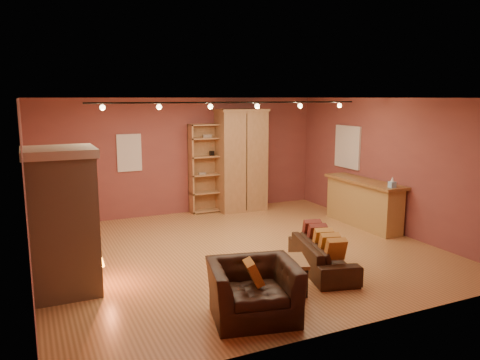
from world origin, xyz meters
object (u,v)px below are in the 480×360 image
bar_counter (363,203)px  coffee_table (284,264)px  bookcase (207,167)px  fireplace (64,221)px  loveseat (322,250)px  armoire (241,160)px  armchair (254,281)px

bar_counter → coffee_table: bar_counter is taller
bookcase → fireplace: bearing=-134.0°
loveseat → coffee_table: bearing=128.9°
fireplace → armoire: bearing=38.4°
armoire → fireplace: bearing=-141.6°
fireplace → bookcase: size_ratio=0.97×
fireplace → loveseat: bearing=-12.6°
armoire → loveseat: armoire is taller
bar_counter → loveseat: size_ratio=1.22×
armchair → coffee_table: (0.78, 0.56, -0.08)m
coffee_table → armchair: bearing=-144.3°
coffee_table → fireplace: bearing=155.6°
armoire → loveseat: 4.52m
armoire → armchair: bearing=-113.4°
bar_counter → loveseat: bearing=-141.4°
loveseat → armchair: bearing=134.2°
armoire → armchair: (-2.33, -5.40, -0.78)m
loveseat → armchair: size_ratio=1.42×
fireplace → bookcase: bearing=46.0°
bookcase → coffee_table: size_ratio=2.66×
armoire → bar_counter: bearing=-54.3°
bookcase → armchair: bearing=-104.9°
bookcase → bar_counter: bookcase is taller
armchair → bar_counter: bearing=47.6°
loveseat → coffee_table: 1.07m
loveseat → fireplace: bearing=91.7°
bookcase → armoire: 0.88m
armoire → armchair: 5.94m
bar_counter → coffee_table: (-3.35, -2.34, -0.11)m
armchair → fireplace: bearing=150.9°
bar_counter → coffee_table: bearing=-145.1°
armoire → bookcase: bearing=166.2°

